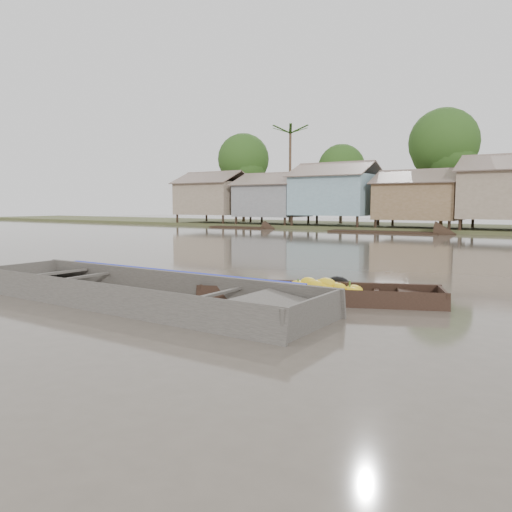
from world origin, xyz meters
The scene contains 3 objects.
ground centered at (0.00, 0.00, 0.00)m, with size 120.00×120.00×0.00m, color #51483E.
banana_boat centered at (1.78, 1.09, 0.12)m, with size 5.09×3.00×0.69m.
viewer_boat centered at (-1.24, -1.06, 0.08)m, with size 8.40×2.29×0.67m.
Camera 1 is at (6.32, -8.19, 2.02)m, focal length 35.00 mm.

